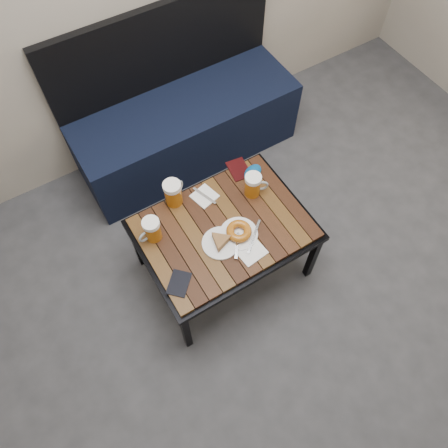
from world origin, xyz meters
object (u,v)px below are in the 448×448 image
plate_bagel (239,232)px  beer_mug_centre (173,193)px  knit_pouch (253,172)px  passport_burgundy (239,169)px  bench (184,122)px  cafe_table (224,231)px  beer_mug_left (152,230)px  passport_navy (179,283)px  plate_pie (220,242)px  beer_mug_right (253,185)px

plate_bagel → beer_mug_centre: bearing=117.4°
plate_bagel → knit_pouch: 0.37m
passport_burgundy → plate_bagel: bearing=-114.2°
bench → passport_burgundy: bearing=-89.2°
cafe_table → beer_mug_centre: (-0.13, 0.26, 0.12)m
passport_burgundy → bench: bearing=98.8°
beer_mug_left → passport_navy: bearing=76.7°
plate_pie → passport_navy: bearing=-163.8°
beer_mug_left → beer_mug_right: (0.55, -0.03, 0.00)m
beer_mug_centre → plate_pie: size_ratio=0.81×
bench → plate_bagel: bench is taller
cafe_table → beer_mug_centre: size_ratio=5.76×
beer_mug_centre → knit_pouch: 0.44m
bench → plate_bagel: 1.00m
beer_mug_right → plate_bagel: size_ratio=0.60×
beer_mug_centre → passport_navy: beer_mug_centre is taller
beer_mug_left → cafe_table: bearing=146.9°
bench → knit_pouch: bench is taller
beer_mug_centre → plate_bagel: (0.17, -0.34, -0.05)m
beer_mug_left → knit_pouch: size_ratio=1.17×
cafe_table → beer_mug_left: bearing=157.7°
plate_pie → passport_burgundy: bearing=46.6°
cafe_table → beer_mug_centre: bearing=117.2°
beer_mug_centre → beer_mug_left: bearing=-175.2°
cafe_table → plate_bagel: bearing=-62.0°
knit_pouch → passport_burgundy: bearing=121.4°
bench → beer_mug_centre: size_ratio=9.60×
beer_mug_left → plate_bagel: size_ratio=0.60×
beer_mug_centre → passport_burgundy: size_ratio=1.06×
plate_pie → knit_pouch: 0.44m
bench → beer_mug_right: (-0.01, -0.79, 0.27)m
plate_bagel → bench: bearing=78.1°
passport_burgundy → beer_mug_centre: bearing=-172.2°
beer_mug_left → bench: bearing=-137.6°
beer_mug_centre → plate_pie: (0.07, -0.33, -0.05)m
passport_burgundy → plate_pie: bearing=-125.4°
knit_pouch → beer_mug_right: bearing=-123.1°
bench → knit_pouch: (0.05, -0.69, 0.22)m
bench → knit_pouch: bearing=-85.8°
cafe_table → passport_navy: passport_navy is taller
cafe_table → passport_burgundy: bearing=46.1°
beer_mug_left → plate_pie: bearing=130.9°
beer_mug_left → passport_navy: 0.29m
beer_mug_centre → knit_pouch: size_ratio=1.27×
beer_mug_right → plate_bagel: beer_mug_right is taller
plate_pie → beer_mug_left: bearing=141.8°
plate_bagel → knit_pouch: (0.25, 0.27, 0.00)m
plate_bagel → passport_navy: (-0.37, -0.07, -0.02)m
bench → knit_pouch: 0.73m
knit_pouch → cafe_table: bearing=-146.8°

